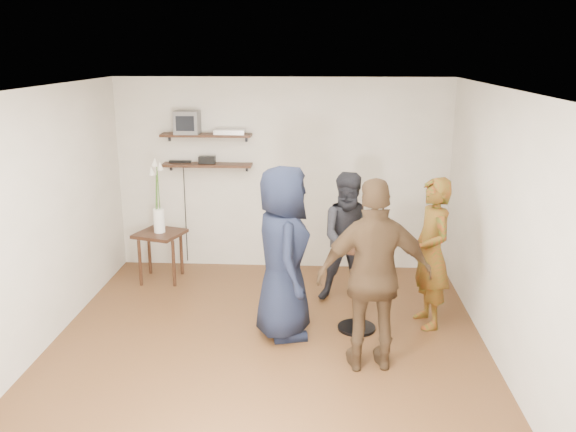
% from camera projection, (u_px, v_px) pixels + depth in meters
% --- Properties ---
extents(room, '(4.58, 5.08, 2.68)m').
position_uv_depth(room, '(265.00, 227.00, 5.85)').
color(room, '#4F3219').
rests_on(room, ground).
extents(shelf_upper, '(1.20, 0.25, 0.04)m').
position_uv_depth(shelf_upper, '(206.00, 135.00, 8.04)').
color(shelf_upper, black).
rests_on(shelf_upper, room).
extents(shelf_lower, '(1.20, 0.25, 0.04)m').
position_uv_depth(shelf_lower, '(207.00, 165.00, 8.15)').
color(shelf_lower, black).
rests_on(shelf_lower, room).
extents(crt_monitor, '(0.32, 0.30, 0.30)m').
position_uv_depth(crt_monitor, '(187.00, 122.00, 8.01)').
color(crt_monitor, '#59595B').
rests_on(crt_monitor, shelf_upper).
extents(dvd_deck, '(0.40, 0.24, 0.06)m').
position_uv_depth(dvd_deck, '(230.00, 132.00, 8.01)').
color(dvd_deck, silver).
rests_on(dvd_deck, shelf_upper).
extents(radio, '(0.22, 0.10, 0.10)m').
position_uv_depth(radio, '(207.00, 160.00, 8.13)').
color(radio, black).
rests_on(radio, shelf_lower).
extents(power_strip, '(0.30, 0.05, 0.03)m').
position_uv_depth(power_strip, '(180.00, 162.00, 8.21)').
color(power_strip, black).
rests_on(power_strip, shelf_lower).
extents(side_table, '(0.69, 0.69, 0.66)m').
position_uv_depth(side_table, '(160.00, 240.00, 7.93)').
color(side_table, black).
rests_on(side_table, room).
extents(vase_lilies, '(0.20, 0.20, 1.00)m').
position_uv_depth(vase_lilies, '(158.00, 209.00, 7.81)').
color(vase_lilies, white).
rests_on(vase_lilies, side_table).
extents(drinks_table, '(0.53, 0.53, 0.98)m').
position_uv_depth(drinks_table, '(358.00, 275.00, 6.48)').
color(drinks_table, black).
rests_on(drinks_table, room).
extents(wine_glass_fl, '(0.06, 0.06, 0.18)m').
position_uv_depth(wine_glass_fl, '(355.00, 233.00, 6.34)').
color(wine_glass_fl, silver).
rests_on(wine_glass_fl, drinks_table).
extents(wine_glass_fr, '(0.07, 0.07, 0.20)m').
position_uv_depth(wine_glass_fr, '(365.00, 233.00, 6.31)').
color(wine_glass_fr, silver).
rests_on(wine_glass_fr, drinks_table).
extents(wine_glass_bl, '(0.07, 0.07, 0.20)m').
position_uv_depth(wine_glass_bl, '(358.00, 230.00, 6.41)').
color(wine_glass_bl, silver).
rests_on(wine_glass_bl, drinks_table).
extents(wine_glass_br, '(0.07, 0.07, 0.22)m').
position_uv_depth(wine_glass_br, '(363.00, 230.00, 6.37)').
color(wine_glass_br, silver).
rests_on(wine_glass_br, drinks_table).
extents(person_plaid, '(0.52, 0.68, 1.66)m').
position_uv_depth(person_plaid, '(431.00, 253.00, 6.55)').
color(person_plaid, '#AC2B13').
rests_on(person_plaid, room).
extents(person_dark, '(0.80, 0.64, 1.58)m').
position_uv_depth(person_dark, '(351.00, 238.00, 7.21)').
color(person_dark, black).
rests_on(person_dark, room).
extents(person_navy, '(0.75, 0.99, 1.83)m').
position_uv_depth(person_navy, '(283.00, 253.00, 6.29)').
color(person_navy, black).
rests_on(person_navy, room).
extents(person_brown, '(1.13, 0.58, 1.85)m').
position_uv_depth(person_brown, '(375.00, 276.00, 5.62)').
color(person_brown, '#432E1C').
rests_on(person_brown, room).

